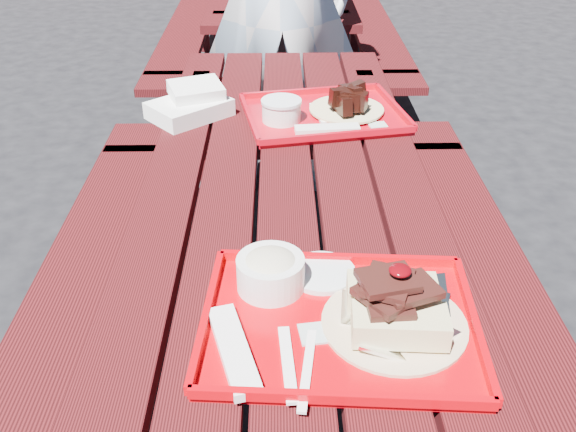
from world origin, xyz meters
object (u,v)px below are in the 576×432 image
object	(u,v)px
picnic_table_near	(287,272)
picnic_table_far	(280,4)
near_tray	(339,304)
far_tray	(322,112)

from	to	relation	value
picnic_table_near	picnic_table_far	world-z (taller)	same
near_tray	far_tray	distance (m)	0.94
picnic_table_near	far_tray	distance (m)	0.58
picnic_table_near	near_tray	distance (m)	0.47
picnic_table_near	picnic_table_far	bearing A→B (deg)	90.00
picnic_table_far	picnic_table_near	bearing A→B (deg)	-90.00
picnic_table_far	far_tray	distance (m)	2.28
picnic_table_near	near_tray	xyz separation A→B (m)	(0.09, -0.41, 0.23)
near_tray	picnic_table_far	bearing A→B (deg)	91.60
picnic_table_far	near_tray	distance (m)	3.21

